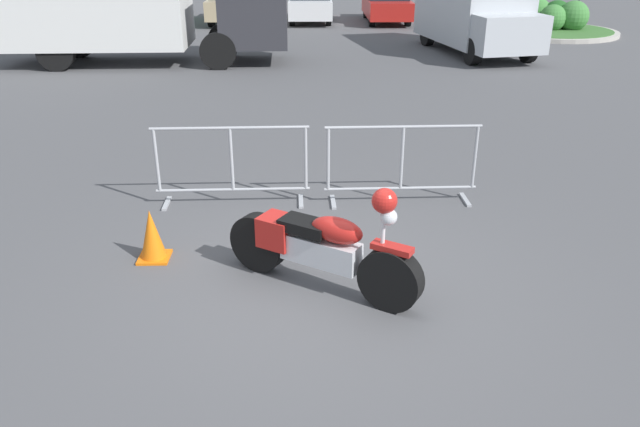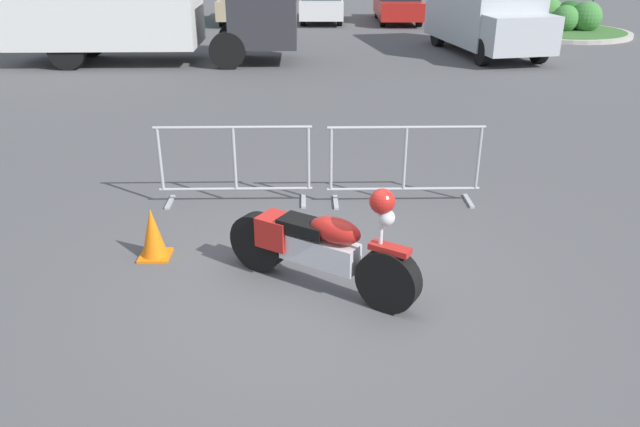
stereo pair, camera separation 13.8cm
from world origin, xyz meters
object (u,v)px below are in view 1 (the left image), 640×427
at_px(traffic_cone, 152,235).
at_px(parked_car_red, 387,4).
at_px(motorcycle, 321,247).
at_px(crowd_barrier_far, 402,164).
at_px(parked_car_green, 156,4).
at_px(parked_car_white, 310,3).
at_px(parked_car_tan, 234,3).
at_px(pedestrian, 80,14).
at_px(crowd_barrier_near, 232,165).
at_px(parked_car_black, 1,3).
at_px(delivery_van, 474,10).
at_px(parked_car_blue, 82,2).
at_px(box_truck, 126,2).

bearing_deg(traffic_cone, parked_car_red, 76.05).
distance_m(motorcycle, crowd_barrier_far, 2.47).
distance_m(crowd_barrier_far, traffic_cone, 3.35).
height_order(crowd_barrier_far, parked_car_green, parked_car_green).
bearing_deg(parked_car_white, parked_car_tan, 92.89).
relative_size(parked_car_green, parked_car_white, 1.03).
bearing_deg(parked_car_red, pedestrian, 115.41).
height_order(crowd_barrier_near, parked_car_black, parked_car_black).
xyz_separation_m(crowd_barrier_near, crowd_barrier_far, (2.23, 0.00, 0.00)).
relative_size(motorcycle, delivery_van, 0.37).
xyz_separation_m(crowd_barrier_far, parked_car_black, (-13.37, 18.57, 0.21)).
distance_m(crowd_barrier_far, parked_car_black, 22.88).
distance_m(motorcycle, parked_car_blue, 23.07).
bearing_deg(parked_car_green, delivery_van, -122.25).
height_order(parked_car_white, parked_car_red, parked_car_white).
bearing_deg(parked_car_white, crowd_barrier_near, 176.69).
bearing_deg(parked_car_black, pedestrian, -136.05).
height_order(crowd_barrier_far, parked_car_blue, parked_car_blue).
bearing_deg(crowd_barrier_far, parked_car_red, 83.77).
bearing_deg(parked_car_black, crowd_barrier_near, -148.77).
height_order(parked_car_blue, parked_car_white, parked_car_blue).
xyz_separation_m(parked_car_tan, parked_car_white, (3.08, 0.14, -0.04)).
bearing_deg(traffic_cone, pedestrian, 110.45).
xyz_separation_m(box_truck, traffic_cone, (3.09, -11.50, -1.35)).
xyz_separation_m(motorcycle, parked_car_green, (-6.10, 20.69, 0.26)).
height_order(parked_car_green, parked_car_tan, parked_car_tan).
bearing_deg(crowd_barrier_far, box_truck, 121.31).
relative_size(crowd_barrier_far, traffic_cone, 3.46).
xyz_separation_m(crowd_barrier_far, parked_car_red, (2.02, 18.55, 0.15)).
relative_size(motorcycle, crowd_barrier_far, 0.95).
bearing_deg(crowd_barrier_far, parked_car_tan, 102.50).
xyz_separation_m(crowd_barrier_near, parked_car_blue, (-8.06, 18.96, 0.21)).
distance_m(parked_car_blue, parked_car_white, 9.24).
distance_m(crowd_barrier_near, parked_car_red, 19.03).
xyz_separation_m(parked_car_black, parked_car_white, (12.32, 0.22, -0.05)).
relative_size(parked_car_white, traffic_cone, 7.02).
distance_m(motorcycle, traffic_cone, 1.97).
height_order(box_truck, delivery_van, box_truck).
bearing_deg(parked_car_green, traffic_cone, -167.75).
xyz_separation_m(parked_car_tan, pedestrian, (-4.46, -5.08, 0.17)).
distance_m(motorcycle, delivery_van, 14.55).
distance_m(crowd_barrier_near, parked_car_tan, 18.75).
bearing_deg(parked_car_tan, crowd_barrier_near, -173.91).
relative_size(box_truck, parked_car_black, 1.75).
bearing_deg(parked_car_green, crowd_barrier_near, -164.65).
bearing_deg(parked_car_white, traffic_cone, 174.91).
height_order(crowd_barrier_far, parked_car_white, parked_car_white).
height_order(motorcycle, traffic_cone, motorcycle).
bearing_deg(parked_car_tan, motorcycle, -171.49).
height_order(box_truck, parked_car_tan, box_truck).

